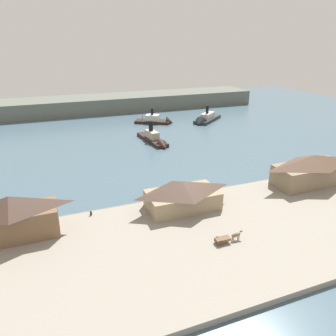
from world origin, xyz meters
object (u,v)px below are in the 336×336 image
at_px(ferry_shed_east_terminal, 311,169).
at_px(ferry_mid_harbor, 158,121).
at_px(ferry_shed_customs_shed, 12,217).
at_px(mooring_post_west, 91,213).
at_px(horse_cart, 228,238).
at_px(ferry_moored_west, 155,139).
at_px(ferry_shed_west_terminal, 183,195).
at_px(ferry_near_quay, 205,119).

distance_m(ferry_shed_east_terminal, ferry_mid_harbor, 83.11).
bearing_deg(ferry_shed_customs_shed, mooring_post_west, 11.35).
height_order(ferry_shed_customs_shed, horse_cart, ferry_shed_customs_shed).
xyz_separation_m(ferry_mid_harbor, ferry_moored_west, (-11.25, -29.06, 0.13)).
bearing_deg(ferry_shed_west_terminal, mooring_post_west, 168.47).
xyz_separation_m(ferry_near_quay, ferry_moored_west, (-33.62, -23.00, 0.11)).
distance_m(ferry_shed_customs_shed, mooring_post_west, 15.76).
bearing_deg(ferry_moored_west, ferry_mid_harbor, 68.83).
bearing_deg(ferry_near_quay, ferry_mid_harbor, 164.85).
bearing_deg(ferry_shed_east_terminal, mooring_post_west, 175.68).
height_order(horse_cart, mooring_post_west, horse_cart).
bearing_deg(ferry_shed_customs_shed, ferry_shed_east_terminal, -1.04).
relative_size(ferry_near_quay, ferry_moored_west, 0.92).
bearing_deg(ferry_shed_west_terminal, ferry_moored_west, 78.14).
distance_m(ferry_shed_east_terminal, horse_cart, 37.34).
xyz_separation_m(mooring_post_west, ferry_near_quay, (64.80, 71.38, -0.39)).
height_order(ferry_shed_customs_shed, ferry_moored_west, ferry_shed_customs_shed).
distance_m(ferry_shed_customs_shed, ferry_mid_harbor, 98.90).
relative_size(mooring_post_west, ferry_mid_harbor, 0.05).
height_order(ferry_shed_customs_shed, ferry_shed_west_terminal, ferry_shed_customs_shed).
height_order(mooring_post_west, ferry_mid_harbor, ferry_mid_harbor).
distance_m(ferry_shed_west_terminal, ferry_shed_east_terminal, 36.78).
bearing_deg(ferry_moored_west, ferry_shed_customs_shed, -131.92).
xyz_separation_m(mooring_post_west, ferry_moored_west, (31.18, 48.37, -0.29)).
distance_m(ferry_shed_customs_shed, ferry_moored_west, 69.17).
bearing_deg(ferry_shed_customs_shed, ferry_shed_west_terminal, -1.81).
relative_size(ferry_shed_customs_shed, mooring_post_west, 18.64).
relative_size(ferry_shed_customs_shed, ferry_shed_east_terminal, 0.83).
xyz_separation_m(ferry_shed_customs_shed, ferry_shed_east_terminal, (71.86, -1.30, -0.34)).
height_order(ferry_shed_east_terminal, horse_cart, ferry_shed_east_terminal).
xyz_separation_m(ferry_shed_west_terminal, ferry_near_quay, (44.64, 75.49, -3.08)).
bearing_deg(mooring_post_west, ferry_shed_east_terminal, -4.32).
bearing_deg(ferry_shed_west_terminal, ferry_shed_customs_shed, 178.19).
relative_size(ferry_shed_east_terminal, ferry_near_quay, 1.00).
bearing_deg(horse_cart, ferry_mid_harbor, 78.61).
bearing_deg(mooring_post_west, ferry_mid_harbor, 61.28).
distance_m(ferry_shed_east_terminal, ferry_moored_west, 58.76).
relative_size(ferry_shed_customs_shed, ferry_mid_harbor, 0.91).
height_order(ferry_shed_east_terminal, ferry_moored_west, ferry_shed_east_terminal).
bearing_deg(ferry_shed_east_terminal, ferry_shed_customs_shed, 178.96).
xyz_separation_m(ferry_shed_west_terminal, ferry_mid_harbor, (22.27, 81.54, -3.10)).
bearing_deg(mooring_post_west, ferry_shed_customs_shed, -168.65).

